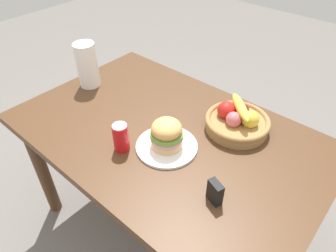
% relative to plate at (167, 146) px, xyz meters
% --- Properties ---
extents(ground_plane, '(8.00, 8.00, 0.00)m').
position_rel_plate_xyz_m(ground_plane, '(-0.07, 0.08, -0.76)').
color(ground_plane, slate).
extents(dining_table, '(1.40, 0.90, 0.75)m').
position_rel_plate_xyz_m(dining_table, '(-0.07, 0.08, -0.11)').
color(dining_table, '#4C301C').
rests_on(dining_table, ground_plane).
extents(plate, '(0.26, 0.26, 0.01)m').
position_rel_plate_xyz_m(plate, '(0.00, 0.00, 0.00)').
color(plate, white).
rests_on(plate, dining_table).
extents(sandwich, '(0.14, 0.14, 0.13)m').
position_rel_plate_xyz_m(sandwich, '(-0.00, 0.00, 0.07)').
color(sandwich, '#E5BC75').
rests_on(sandwich, plate).
extents(soda_can, '(0.07, 0.07, 0.13)m').
position_rel_plate_xyz_m(soda_can, '(-0.14, -0.13, 0.06)').
color(soda_can, red).
rests_on(soda_can, dining_table).
extents(fruit_basket, '(0.29, 0.29, 0.14)m').
position_rel_plate_xyz_m(fruit_basket, '(0.16, 0.30, 0.04)').
color(fruit_basket, '#9E7542').
rests_on(fruit_basket, dining_table).
extents(paper_towel_roll, '(0.11, 0.11, 0.24)m').
position_rel_plate_xyz_m(paper_towel_roll, '(-0.65, 0.10, 0.11)').
color(paper_towel_roll, white).
rests_on(paper_towel_roll, dining_table).
extents(napkin_holder, '(0.07, 0.05, 0.09)m').
position_rel_plate_xyz_m(napkin_holder, '(0.31, -0.09, 0.04)').
color(napkin_holder, black).
rests_on(napkin_holder, dining_table).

